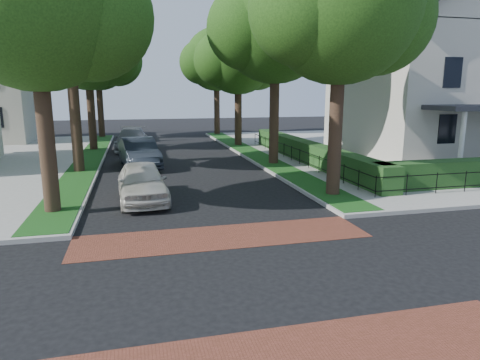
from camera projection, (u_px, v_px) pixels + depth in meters
name	position (u px, v px, depth m)	size (l,w,h in m)	color
ground	(250.00, 281.00, 10.13)	(120.00, 120.00, 0.00)	black
sidewalk_ne	(431.00, 148.00, 32.72)	(30.00, 30.00, 0.15)	gray
crosswalk_far	(223.00, 237.00, 13.17)	(9.00, 2.20, 0.01)	brown
grass_strip_ne	(253.00, 153.00, 29.51)	(1.60, 29.80, 0.02)	#133E11
grass_strip_nw	(89.00, 159.00, 26.99)	(1.60, 29.80, 0.02)	#133E11
tree_right_near	(341.00, 7.00, 16.74)	(7.75, 6.67, 10.66)	black
tree_right_mid	(276.00, 26.00, 24.28)	(8.25, 7.09, 11.22)	black
tree_right_far	(239.00, 58.00, 33.03)	(7.25, 6.23, 9.74)	black
tree_right_back	(217.00, 60.00, 41.52)	(7.50, 6.45, 10.20)	black
tree_left_near	(38.00, 3.00, 14.24)	(7.50, 6.45, 10.20)	black
tree_left_mid	(70.00, 11.00, 21.64)	(8.00, 6.88, 11.48)	black
tree_left_far	(89.00, 52.00, 30.42)	(7.00, 6.02, 9.86)	black
tree_left_back	(98.00, 57.00, 38.93)	(7.75, 6.66, 10.44)	black
hedge_main_road	(308.00, 152.00, 26.02)	(1.00, 18.00, 1.20)	#143C19
fence_main_road	(295.00, 155.00, 25.87)	(0.06, 18.00, 0.90)	black
house_victorian	(444.00, 66.00, 28.10)	(13.00, 13.05, 12.48)	beige
parked_car_front	(142.00, 182.00, 17.28)	(1.87, 4.65, 1.59)	beige
parked_car_middle	(139.00, 153.00, 24.89)	(1.82, 5.21, 1.72)	#1E252E
parked_car_rear	(132.00, 139.00, 32.01)	(2.31, 5.67, 1.65)	gray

